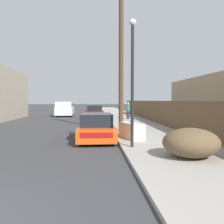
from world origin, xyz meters
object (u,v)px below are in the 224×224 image
parked_sports_car_red (96,127)px  utility_pole (121,50)px  brush_pile (191,143)px  pedestrian (128,111)px  pickup_truck (65,109)px  street_lamp (132,74)px  discarded_fridge (131,131)px  car_parked_mid (94,112)px

parked_sports_car_red → utility_pole: size_ratio=0.46×
brush_pile → pedestrian: size_ratio=1.12×
pickup_truck → utility_pole: utility_pole is taller
parked_sports_car_red → street_lamp: street_lamp is taller
discarded_fridge → street_lamp: 3.16m
discarded_fridge → brush_pile: 3.88m
parked_sports_car_red → car_parked_mid: bearing=91.0°
parked_sports_car_red → utility_pole: (1.51, 2.16, 4.39)m
utility_pole → brush_pile: bearing=-77.0°
car_parked_mid → brush_pile: car_parked_mid is taller
utility_pole → street_lamp: 5.09m
parked_sports_car_red → pickup_truck: (-3.74, 16.48, 0.30)m
parked_sports_car_red → brush_pile: parked_sports_car_red is taller
parked_sports_car_red → utility_pole: bearing=55.4°
brush_pile → discarded_fridge: bearing=109.7°
pickup_truck → utility_pole: size_ratio=0.56×
discarded_fridge → brush_pile: brush_pile is taller
utility_pole → pickup_truck: bearing=110.2°
pickup_truck → pedestrian: (6.97, -6.19, 0.06)m
discarded_fridge → utility_pole: utility_pole is taller
parked_sports_car_red → car_parked_mid: 13.00m
car_parked_mid → pickup_truck: size_ratio=0.85×
discarded_fridge → car_parked_mid: 13.72m
utility_pole → street_lamp: bearing=-91.7°
discarded_fridge → street_lamp: (-0.30, -1.93, 2.49)m
street_lamp → pedestrian: 13.10m
discarded_fridge → car_parked_mid: size_ratio=0.39×
discarded_fridge → parked_sports_car_red: parked_sports_car_red is taller
discarded_fridge → pickup_truck: size_ratio=0.33×
street_lamp → brush_pile: (1.61, -1.72, -2.38)m
car_parked_mid → pedestrian: bearing=-42.9°
pickup_truck → street_lamp: 19.78m
brush_pile → pickup_truck: bearing=108.0°
parked_sports_car_red → pickup_truck: 16.90m
pickup_truck → pedestrian: pickup_truck is taller
street_lamp → brush_pile: 3.35m
street_lamp → brush_pile: size_ratio=2.71×
street_lamp → brush_pile: bearing=-46.9°
pickup_truck → brush_pile: 21.79m
street_lamp → pickup_truck: bearing=105.1°
discarded_fridge → pedestrian: bearing=65.7°
car_parked_mid → brush_pile: 17.52m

